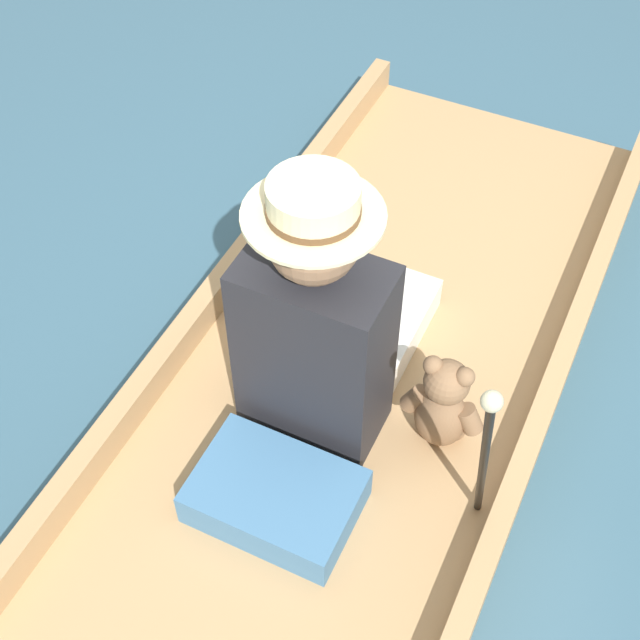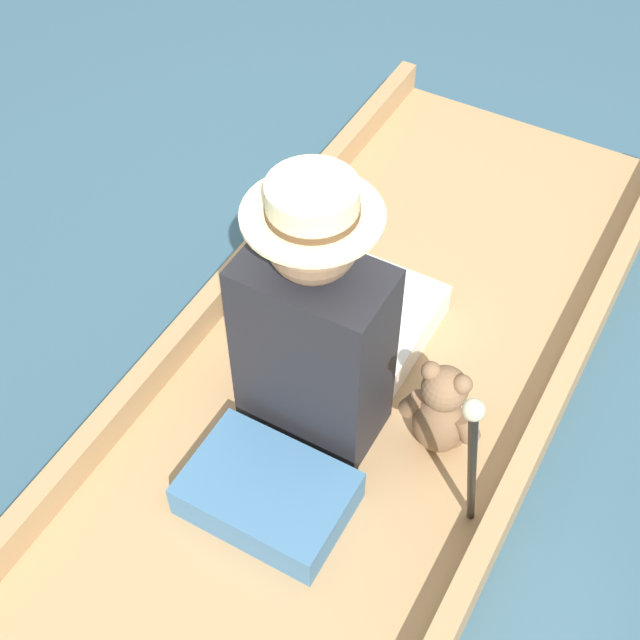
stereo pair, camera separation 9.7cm
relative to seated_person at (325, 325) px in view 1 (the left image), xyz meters
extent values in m
plane|color=#385B70|center=(0.06, 0.16, -0.47)|extent=(16.00, 16.00, 0.00)
cube|color=tan|center=(0.06, 0.16, -0.40)|extent=(1.12, 2.74, 0.14)
cube|color=tan|center=(-0.47, 0.16, -0.28)|extent=(0.06, 2.74, 0.11)
cube|color=tan|center=(0.59, 0.16, -0.28)|extent=(0.06, 2.74, 0.11)
cube|color=teal|center=(0.03, -0.37, -0.28)|extent=(0.42, 0.30, 0.11)
cube|color=white|center=(0.00, 0.27, -0.28)|extent=(0.34, 0.45, 0.11)
cube|color=#232328|center=(0.00, -0.07, -0.04)|extent=(0.38, 0.23, 0.60)
cube|color=beige|center=(0.00, 0.05, 0.01)|extent=(0.04, 0.01, 0.33)
cube|color=white|center=(-0.10, 0.05, 0.04)|extent=(0.02, 0.01, 0.36)
cube|color=white|center=(0.10, 0.05, 0.04)|extent=(0.02, 0.01, 0.36)
sphere|color=#936B4C|center=(0.00, -0.07, 0.37)|extent=(0.22, 0.22, 0.22)
cylinder|color=beige|center=(0.00, -0.07, 0.45)|extent=(0.33, 0.33, 0.01)
cylinder|color=beige|center=(0.00, -0.07, 0.49)|extent=(0.21, 0.21, 0.08)
cylinder|color=brown|center=(0.00, -0.07, 0.46)|extent=(0.21, 0.21, 0.02)
ellipsoid|color=#846042|center=(0.34, 0.01, -0.23)|extent=(0.15, 0.12, 0.22)
sphere|color=#846042|center=(0.34, 0.01, -0.07)|extent=(0.12, 0.12, 0.12)
sphere|color=brown|center=(0.34, 0.07, -0.08)|extent=(0.05, 0.05, 0.05)
sphere|color=#846042|center=(0.30, 0.01, -0.02)|extent=(0.05, 0.05, 0.05)
sphere|color=#846042|center=(0.39, 0.01, -0.02)|extent=(0.05, 0.05, 0.05)
cylinder|color=#846042|center=(0.27, 0.01, -0.19)|extent=(0.08, 0.06, 0.09)
cylinder|color=#846042|center=(0.42, 0.01, -0.19)|extent=(0.08, 0.06, 0.09)
sphere|color=#846042|center=(0.30, 0.04, -0.31)|extent=(0.06, 0.06, 0.06)
sphere|color=#846042|center=(0.38, 0.04, -0.31)|extent=(0.06, 0.06, 0.06)
cylinder|color=silver|center=(-0.36, 0.26, -0.33)|extent=(0.06, 0.06, 0.01)
cylinder|color=silver|center=(-0.36, 0.26, -0.29)|extent=(0.01, 0.01, 0.09)
cylinder|color=silver|center=(-0.36, 0.26, -0.19)|extent=(0.04, 0.04, 0.11)
cylinder|color=black|center=(0.52, -0.26, 0.06)|extent=(0.02, 0.26, 0.79)
sphere|color=beige|center=(0.52, -0.38, 0.45)|extent=(0.04, 0.04, 0.04)
camera|label=1|loc=(0.64, -1.38, 1.79)|focal=50.00mm
camera|label=2|loc=(0.73, -1.34, 1.79)|focal=50.00mm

